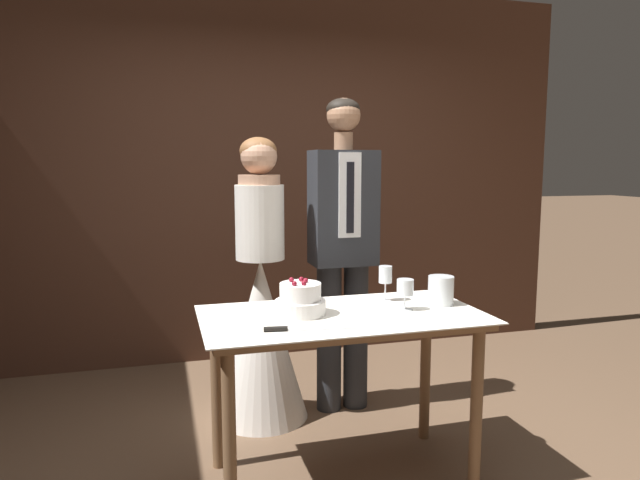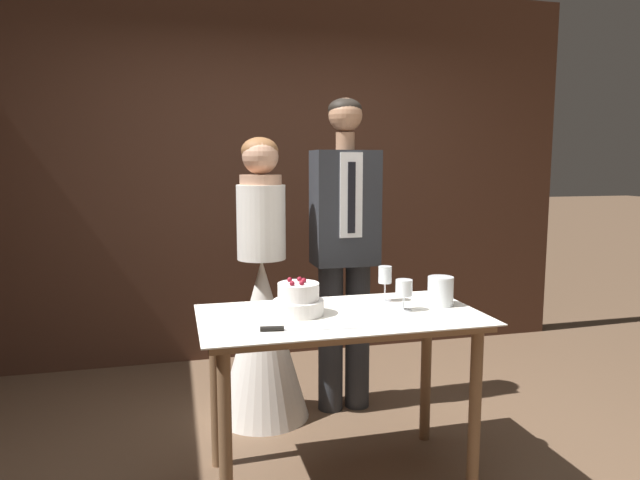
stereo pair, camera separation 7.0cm
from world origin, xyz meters
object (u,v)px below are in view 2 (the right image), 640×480
at_px(wine_glass_middle, 404,289).
at_px(bride, 262,317).
at_px(groom, 345,243).
at_px(tiered_cake, 298,300).
at_px(cake_knife, 292,329).
at_px(wine_glass_near, 385,277).
at_px(cake_table, 340,337).
at_px(hurricane_candle, 440,292).

relative_size(wine_glass_middle, bride, 0.09).
bearing_deg(groom, tiered_cake, -121.47).
height_order(tiered_cake, cake_knife, tiered_cake).
bearing_deg(wine_glass_near, groom, 93.69).
height_order(cake_table, tiered_cake, tiered_cake).
height_order(wine_glass_middle, bride, bride).
distance_m(tiered_cake, wine_glass_near, 0.50).
distance_m(cake_table, wine_glass_near, 0.41).
bearing_deg(wine_glass_near, cake_table, -147.63).
distance_m(cake_knife, wine_glass_near, 0.69).
bearing_deg(hurricane_candle, wine_glass_middle, -167.03).
xyz_separation_m(cake_knife, groom, (0.52, 0.96, 0.21)).
relative_size(tiered_cake, wine_glass_middle, 1.57).
distance_m(wine_glass_middle, bride, 1.00).
xyz_separation_m(cake_knife, bride, (0.02, 0.96, -0.21)).
height_order(tiered_cake, wine_glass_near, wine_glass_near).
distance_m(cake_table, wine_glass_middle, 0.37).
bearing_deg(tiered_cake, wine_glass_middle, -6.38).
bearing_deg(wine_glass_near, bride, 132.88).
bearing_deg(cake_knife, bride, 96.59).
distance_m(tiered_cake, wine_glass_middle, 0.50).
distance_m(cake_table, tiered_cake, 0.26).
xyz_separation_m(cake_table, wine_glass_near, (0.29, 0.18, 0.24)).
height_order(cake_table, bride, bride).
height_order(hurricane_candle, groom, groom).
relative_size(cake_knife, hurricane_candle, 3.02).
relative_size(cake_table, wine_glass_near, 7.26).
bearing_deg(wine_glass_middle, cake_knife, -162.17).
relative_size(hurricane_candle, bride, 0.09).
distance_m(cake_table, cake_knife, 0.36).
distance_m(tiered_cake, hurricane_candle, 0.71).
height_order(tiered_cake, bride, bride).
relative_size(cake_knife, wine_glass_middle, 2.89).
distance_m(wine_glass_near, groom, 0.59).
bearing_deg(wine_glass_near, cake_knife, -145.63).
xyz_separation_m(hurricane_candle, bride, (-0.77, 0.73, -0.27)).
distance_m(hurricane_candle, bride, 1.09).
bearing_deg(cake_table, tiered_cake, 167.67).
bearing_deg(cake_table, bride, 108.19).
height_order(bride, groom, groom).
bearing_deg(cake_table, cake_knife, -143.62).
relative_size(wine_glass_near, hurricane_candle, 1.26).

